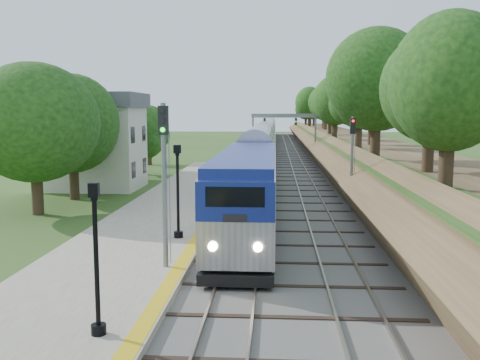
# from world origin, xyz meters

# --- Properties ---
(ground) EXTENTS (320.00, 320.00, 0.00)m
(ground) POSITION_xyz_m (0.00, 0.00, 0.00)
(ground) COLOR #2D4C19
(ground) RESTS_ON ground
(trackbed) EXTENTS (9.50, 170.00, 0.28)m
(trackbed) POSITION_xyz_m (2.00, 60.00, 0.07)
(trackbed) COLOR #4C4944
(trackbed) RESTS_ON ground
(platform) EXTENTS (6.40, 68.00, 0.38)m
(platform) POSITION_xyz_m (-5.20, 16.00, 0.19)
(platform) COLOR gray
(platform) RESTS_ON ground
(yellow_stripe) EXTENTS (0.55, 68.00, 0.01)m
(yellow_stripe) POSITION_xyz_m (-2.35, 16.00, 0.39)
(yellow_stripe) COLOR gold
(yellow_stripe) RESTS_ON platform
(embankment) EXTENTS (10.64, 170.00, 11.70)m
(embankment) POSITION_xyz_m (10.35, 60.00, 1.95)
(embankment) COLOR brown
(embankment) RESTS_ON ground
(station_building) EXTENTS (8.60, 6.60, 8.00)m
(station_building) POSITION_xyz_m (-14.00, 30.00, 4.09)
(station_building) COLOR silver
(station_building) RESTS_ON ground
(signal_gantry) EXTENTS (8.40, 0.38, 6.20)m
(signal_gantry) POSITION_xyz_m (2.47, 54.99, 4.82)
(signal_gantry) COLOR slate
(signal_gantry) RESTS_ON ground
(trees_behind_platform) EXTENTS (7.82, 53.32, 7.21)m
(trees_behind_platform) POSITION_xyz_m (-11.17, 20.67, 4.53)
(trees_behind_platform) COLOR #332316
(trees_behind_platform) RESTS_ON ground
(train) EXTENTS (2.84, 133.39, 4.17)m
(train) POSITION_xyz_m (0.00, 70.02, 2.15)
(train) COLOR black
(train) RESTS_ON trackbed
(lamppost_mid) EXTENTS (0.42, 0.42, 4.21)m
(lamppost_mid) POSITION_xyz_m (-3.43, -0.16, 2.26)
(lamppost_mid) COLOR black
(lamppost_mid) RESTS_ON platform
(lamppost_far) EXTENTS (0.45, 0.45, 4.51)m
(lamppost_far) POSITION_xyz_m (-3.28, 11.25, 2.39)
(lamppost_far) COLOR black
(lamppost_far) RESTS_ON platform
(signal_platform) EXTENTS (0.38, 0.30, 6.41)m
(signal_platform) POSITION_xyz_m (-2.90, 6.36, 4.32)
(signal_platform) COLOR slate
(signal_platform) RESTS_ON platform
(signal_farside) EXTENTS (0.33, 0.26, 6.03)m
(signal_farside) POSITION_xyz_m (6.20, 19.92, 3.81)
(signal_farside) COLOR slate
(signal_farside) RESTS_ON ground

